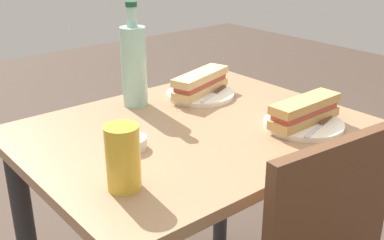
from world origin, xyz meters
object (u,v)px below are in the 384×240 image
Objects in this scene: water_bottle at (134,64)px; baguette_sandwich_near at (201,82)px; plate_far at (304,124)px; beer_glass at (123,158)px; knife_near at (215,93)px; olive_bowl at (130,143)px; plate_near at (201,94)px; dining_table at (192,171)px; knife_far at (320,125)px; baguette_sandwich_far at (305,111)px.

baguette_sandwich_near is at bearing 160.88° from water_bottle.
plate_far is 1.55× the size of beer_glass.
knife_near is 0.45m from olive_bowl.
olive_bowl is at bearing 54.08° from water_bottle.
plate_far is (-0.06, 0.38, 0.00)m from plate_near.
knife_near is 0.29m from water_bottle.
knife_far is (-0.25, 0.25, 0.16)m from dining_table.
knife_far is 0.55× the size of water_bottle.
beer_glass is (0.57, -0.03, 0.02)m from baguette_sandwich_far.
baguette_sandwich_near is at bearing -81.79° from plate_far.
plate_far is at bearing 95.14° from knife_near.
plate_far is 0.54m from water_bottle.
plate_near is 1.27× the size of knife_far.
baguette_sandwich_near is 0.44m from olive_bowl.
olive_bowl is at bearing -23.07° from plate_far.
water_bottle is at bearing -125.92° from olive_bowl.
plate_near reaches higher than dining_table.
beer_glass is at bearing -3.41° from plate_far.
knife_near is 0.53× the size of water_bottle.
dining_table is at bearing -39.93° from plate_far.
dining_table is 5.30× the size of knife_far.
beer_glass reaches higher than baguette_sandwich_far.
dining_table is 10.87× the size of olive_bowl.
baguette_sandwich_far is 1.36× the size of knife_far.
plate_near is at bearing -81.79° from plate_far.
knife_far is at bearing 104.08° from plate_far.
knife_near and knife_far have the same top height.
plate_near is at bearing 160.88° from water_bottle.
baguette_sandwich_far reaches higher than olive_bowl.
plate_near is 0.89× the size of baguette_sandwich_near.
beer_glass is (0.52, 0.35, 0.02)m from baguette_sandwich_near.
knife_near is 0.39m from knife_far.
knife_near is 0.34m from baguette_sandwich_far.
olive_bowl is at bearing 2.40° from dining_table.
plate_far is 0.70× the size of water_bottle.
plate_near is at bearing -60.60° from knife_near.
beer_glass is at bearing -3.41° from baguette_sandwich_far.
baguette_sandwich_near is 0.62m from beer_glass.
dining_table is at bearing 32.83° from knife_near.
water_bottle is 0.52m from beer_glass.
knife_far is at bearing 96.26° from knife_near.
knife_near is 0.34m from plate_far.
olive_bowl is at bearing -27.35° from knife_far.
water_bottle is at bearing -19.12° from plate_near.
water_bottle reaches higher than olive_bowl.
water_bottle is 3.74× the size of olive_bowl.
dining_table is at bearing -152.94° from beer_glass.
beer_glass is at bearing 53.94° from water_bottle.
olive_bowl is (-0.12, -0.16, -0.06)m from beer_glass.
knife_near is at bearing 153.53° from water_bottle.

